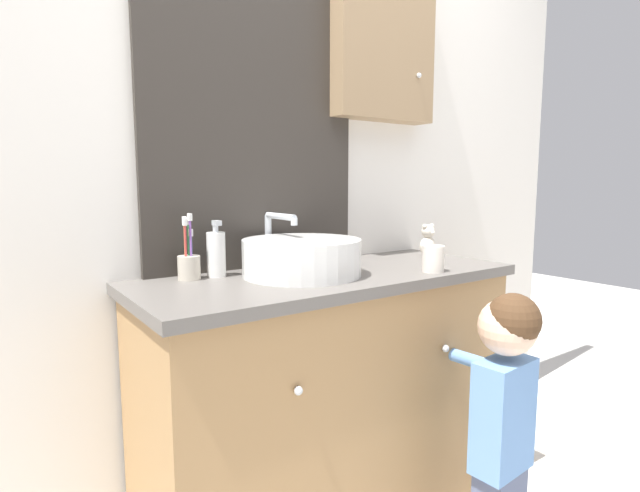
{
  "coord_description": "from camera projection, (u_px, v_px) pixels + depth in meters",
  "views": [
    {
      "loc": [
        -0.97,
        -0.95,
        1.18
      ],
      "look_at": [
        -0.08,
        0.29,
        0.98
      ],
      "focal_mm": 28.0,
      "sensor_mm": 36.0,
      "label": 1
    }
  ],
  "objects": [
    {
      "name": "teddy_bear",
      "position": [
        428.0,
        241.0,
        2.0
      ],
      "size": [
        0.07,
        0.06,
        0.13
      ],
      "color": "beige",
      "rests_on": "vanity_counter"
    },
    {
      "name": "wall_back",
      "position": [
        290.0,
        151.0,
        1.82
      ],
      "size": [
        3.2,
        0.18,
        2.5
      ],
      "color": "silver",
      "rests_on": "ground_plane"
    },
    {
      "name": "toothbrush_holder",
      "position": [
        189.0,
        264.0,
        1.52
      ],
      "size": [
        0.07,
        0.07,
        0.2
      ],
      "color": "beige",
      "rests_on": "vanity_counter"
    },
    {
      "name": "vanity_counter",
      "position": [
        330.0,
        400.0,
        1.7
      ],
      "size": [
        1.28,
        0.51,
        0.88
      ],
      "color": "#A37A4C",
      "rests_on": "ground_plane"
    },
    {
      "name": "drinking_cup",
      "position": [
        433.0,
        259.0,
        1.65
      ],
      "size": [
        0.07,
        0.07,
        0.09
      ],
      "primitive_type": "cylinder",
      "color": "silver",
      "rests_on": "vanity_counter"
    },
    {
      "name": "soap_dispenser",
      "position": [
        216.0,
        254.0,
        1.56
      ],
      "size": [
        0.06,
        0.06,
        0.18
      ],
      "color": "white",
      "rests_on": "vanity_counter"
    },
    {
      "name": "child_figure",
      "position": [
        504.0,
        402.0,
        1.47
      ],
      "size": [
        0.2,
        0.43,
        0.86
      ],
      "color": "slate",
      "rests_on": "ground_plane"
    },
    {
      "name": "sink_basin",
      "position": [
        301.0,
        256.0,
        1.59
      ],
      "size": [
        0.38,
        0.43,
        0.19
      ],
      "color": "white",
      "rests_on": "vanity_counter"
    }
  ]
}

